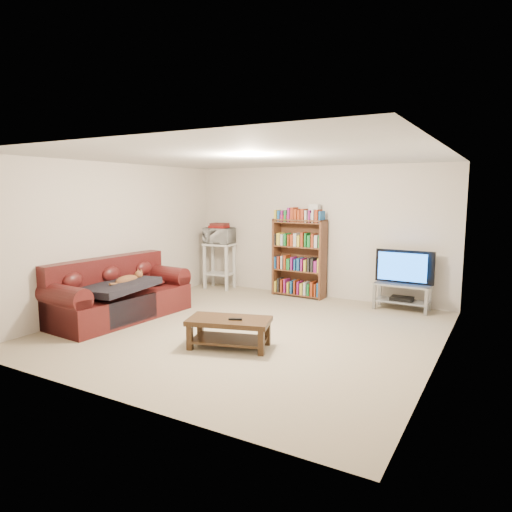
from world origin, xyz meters
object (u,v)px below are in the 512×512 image
Objects in this scene: sofa at (117,297)px; coffee_table at (229,327)px; tv_stand at (402,292)px; bookshelf at (299,257)px.

sofa is 2.27m from coffee_table.
tv_stand is 0.62× the size of bookshelf.
bookshelf reaches higher than coffee_table.
coffee_table is 0.78× the size of bookshelf.
bookshelf is (1.83, 2.74, 0.42)m from sofa.
tv_stand is at bearing -0.82° from bookshelf.
coffee_table is 3.10m from bookshelf.
sofa is 1.97× the size of coffee_table.
sofa is at bearing -143.85° from tv_stand.
coffee_table is at bearing -115.94° from tv_stand.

